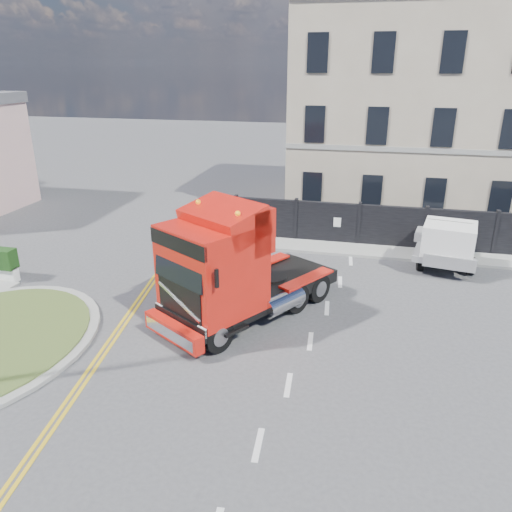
# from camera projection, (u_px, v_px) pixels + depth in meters

# --- Properties ---
(ground) EXTENTS (120.00, 120.00, 0.00)m
(ground) POSITION_uv_depth(u_px,v_px,m) (224.00, 325.00, 16.61)
(ground) COLOR #424244
(ground) RESTS_ON ground
(hoarding_fence) EXTENTS (18.80, 0.25, 2.00)m
(hoarding_fence) POSITION_uv_depth(u_px,v_px,m) (415.00, 229.00, 23.03)
(hoarding_fence) COLOR black
(hoarding_fence) RESTS_ON ground
(georgian_building) EXTENTS (12.30, 10.30, 12.80)m
(georgian_building) POSITION_uv_depth(u_px,v_px,m) (406.00, 108.00, 28.24)
(georgian_building) COLOR #B7A891
(georgian_building) RESTS_ON ground
(pavement_far) EXTENTS (20.00, 1.60, 0.12)m
(pavement_far) POSITION_uv_depth(u_px,v_px,m) (401.00, 253.00, 22.67)
(pavement_far) COLOR gray
(pavement_far) RESTS_ON ground
(truck) EXTENTS (5.69, 7.06, 4.05)m
(truck) POSITION_uv_depth(u_px,v_px,m) (228.00, 273.00, 16.13)
(truck) COLOR black
(truck) RESTS_ON ground
(flatbed_pickup) EXTENTS (2.85, 5.32, 2.09)m
(flatbed_pickup) POSITION_uv_depth(u_px,v_px,m) (446.00, 242.00, 20.96)
(flatbed_pickup) COLOR gray
(flatbed_pickup) RESTS_ON ground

